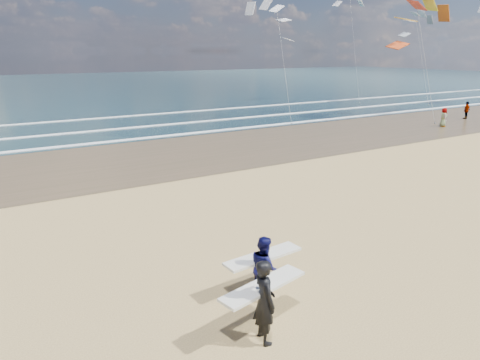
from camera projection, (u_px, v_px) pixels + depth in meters
wet_sand_strip at (342, 131)px, 33.44m from camera, size 220.00×12.00×0.01m
ocean at (133, 85)px, 77.93m from camera, size 220.00×100.00×0.02m
foam_breakers at (269, 114)px, 41.75m from camera, size 220.00×11.70×0.05m
surfer_near at (264, 300)px, 9.01m from camera, size 2.26×1.21×1.90m
surfer_far at (264, 266)px, 10.70m from camera, size 2.23×1.15×1.64m
beachgoer_0 at (444, 117)px, 35.12m from camera, size 0.84×0.90×1.54m
beachgoer_1 at (467, 110)px, 39.07m from camera, size 0.95×0.45×1.58m
kite_0 at (422, 39)px, 37.27m from camera, size 7.71×4.95×11.33m
kite_1 at (283, 54)px, 37.05m from camera, size 5.45×4.70×10.63m
kite_2 at (421, 50)px, 49.71m from camera, size 5.50×4.71×11.24m
kite_5 at (354, 42)px, 51.01m from camera, size 4.53×4.60×13.67m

